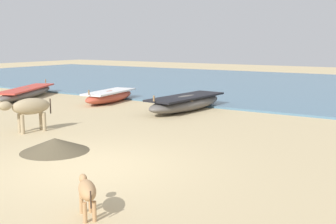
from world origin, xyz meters
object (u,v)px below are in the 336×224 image
at_px(fishing_boat_0, 109,96).
at_px(cow_adult_dun, 29,108).
at_px(fishing_boat_1, 186,103).
at_px(fishing_boat_4, 27,93).
at_px(calf_near_tan, 87,191).

bearing_deg(fishing_boat_0, cow_adult_dun, 10.59).
xyz_separation_m(fishing_boat_0, fishing_boat_1, (3.97, -0.13, 0.04)).
height_order(fishing_boat_0, fishing_boat_4, fishing_boat_0).
bearing_deg(cow_adult_dun, fishing_boat_4, -109.08).
distance_m(fishing_boat_0, cow_adult_dun, 6.25).
bearing_deg(cow_adult_dun, calf_near_tan, 76.87).
relative_size(fishing_boat_1, cow_adult_dun, 2.86).
height_order(fishing_boat_0, cow_adult_dun, cow_adult_dun).
distance_m(fishing_boat_0, calf_near_tan, 12.08).
xyz_separation_m(fishing_boat_1, fishing_boat_4, (-8.13, -0.97, -0.05)).
bearing_deg(fishing_boat_1, fishing_boat_4, -78.37).
height_order(fishing_boat_1, fishing_boat_4, fishing_boat_1).
distance_m(cow_adult_dun, calf_near_tan, 6.59).
bearing_deg(fishing_boat_4, calf_near_tan, -151.66).
xyz_separation_m(fishing_boat_0, cow_adult_dun, (2.04, -5.89, 0.44)).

